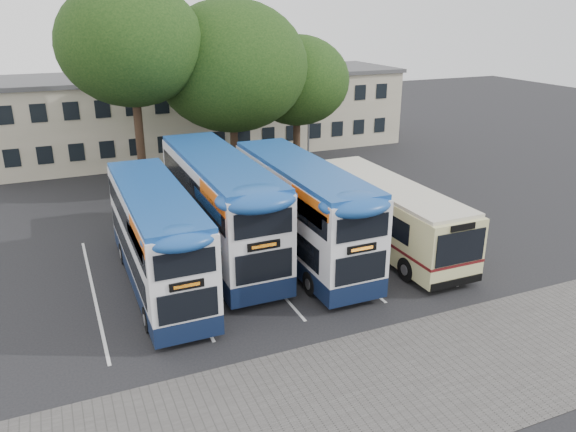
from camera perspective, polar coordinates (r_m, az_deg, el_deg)
The scene contains 12 objects.
ground at distance 23.13m, azimuth 9.79°, elevation -8.03°, with size 120.00×120.00×0.00m, color black.
paving_strip at distance 18.69m, azimuth 12.96°, elevation -15.83°, with size 40.00×6.00×0.01m, color #595654.
bay_lines at distance 25.62m, azimuth -3.42°, elevation -4.80°, with size 14.12×11.00×0.01m.
depot_building at distance 46.00m, azimuth -8.60°, elevation 10.46°, with size 32.40×8.40×6.20m.
lamp_post at distance 41.19m, azimuth 2.16°, elevation 12.25°, with size 0.25×1.05×9.06m.
tree_left at distance 33.71m, azimuth -15.66°, elevation 16.47°, with size 8.16×8.16×12.50m.
tree_mid at distance 36.23m, azimuth -5.75°, elevation 14.88°, with size 9.53×9.53×11.55m.
tree_right at distance 39.01m, azimuth 0.92°, elevation 13.59°, with size 7.07×7.07×9.31m.
bus_dd_left at distance 23.25m, azimuth -13.19°, elevation -1.80°, with size 2.46×10.13×4.22m.
bus_dd_mid at distance 25.67m, azimuth -7.00°, elevation 1.35°, with size 2.73×11.26×4.69m.
bus_dd_right at distance 25.32m, azimuth 1.32°, elevation 0.94°, with size 2.60×10.74×4.47m.
bus_single at distance 27.27m, azimuth 9.90°, elevation 0.58°, with size 2.71×10.64×3.17m.
Camera 1 is at (-11.49, -16.87, 10.88)m, focal length 35.00 mm.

